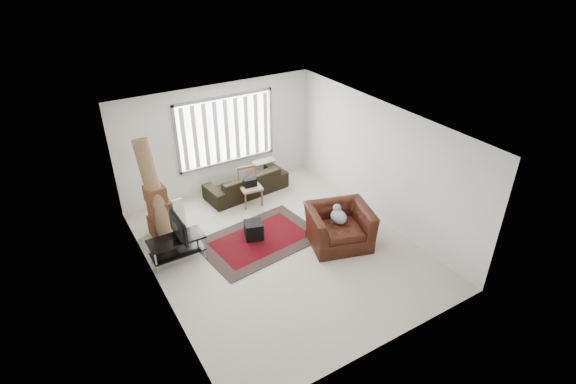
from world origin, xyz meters
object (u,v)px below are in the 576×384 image
tv_stand (177,245)px  moving_boxes (160,213)px  side_chair (250,185)px  armchair (339,224)px  sofa (246,179)px

tv_stand → moving_boxes: moving_boxes is taller
side_chair → armchair: armchair is taller
tv_stand → moving_boxes: bearing=89.4°
sofa → side_chair: size_ratio=2.26×
moving_boxes → side_chair: (2.22, 0.15, -0.04)m
sofa → armchair: (0.70, -2.89, 0.08)m
armchair → sofa: bearing=120.6°
tv_stand → side_chair: size_ratio=1.18×
side_chair → armchair: bearing=-64.5°
tv_stand → armchair: armchair is taller
side_chair → moving_boxes: bearing=-170.1°
moving_boxes → sofa: size_ratio=0.57×
moving_boxes → sofa: moving_boxes is taller
moving_boxes → sofa: (2.36, 0.66, -0.15)m
sofa → tv_stand: bearing=30.3°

